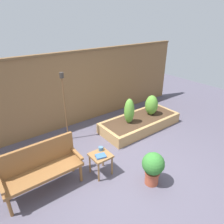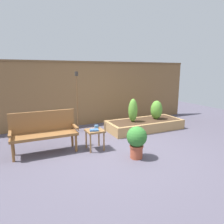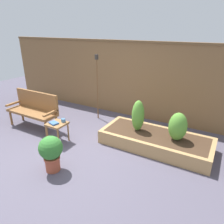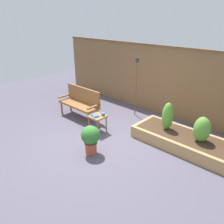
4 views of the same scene
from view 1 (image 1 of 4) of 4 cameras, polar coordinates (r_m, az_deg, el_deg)
name	(u,v)px [view 1 (image 1 of 4)]	position (r m, az deg, el deg)	size (l,w,h in m)	color
ground_plane	(124,172)	(4.54, 3.45, -16.47)	(14.00, 14.00, 0.00)	#514C5B
fence_back	(66,91)	(5.92, -12.81, 5.74)	(8.40, 0.14, 2.16)	brown
garden_bench	(40,165)	(4.08, -19.31, -13.79)	(1.44, 0.48, 0.94)	brown
side_table	(101,158)	(4.27, -3.18, -12.64)	(0.40, 0.40, 0.48)	olive
cup_on_table	(101,149)	(4.32, -3.15, -10.15)	(0.13, 0.09, 0.08)	teal
book_on_table	(101,156)	(4.16, -3.17, -12.15)	(0.20, 0.15, 0.04)	#38609E
potted_boxwood	(153,166)	(4.12, 11.34, -14.64)	(0.43, 0.43, 0.70)	#A84C33
raised_planter_bed	(140,123)	(6.10, 7.77, -2.96)	(2.40, 1.00, 0.30)	#AD8451
shrub_near_bench	(129,111)	(5.59, 4.82, 0.27)	(0.28, 0.28, 0.71)	brown
shrub_far_corner	(151,105)	(6.19, 10.94, 1.91)	(0.38, 0.38, 0.60)	brown
tiki_torch	(64,96)	(5.13, -13.28, 4.34)	(0.10, 0.10, 1.82)	brown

